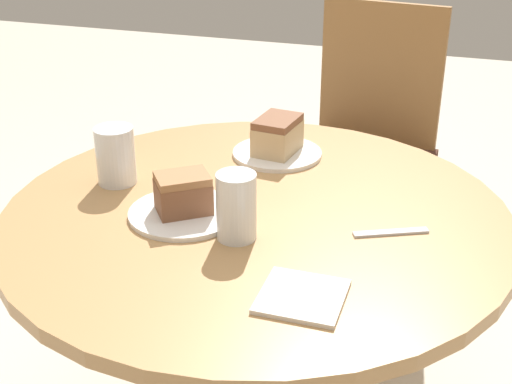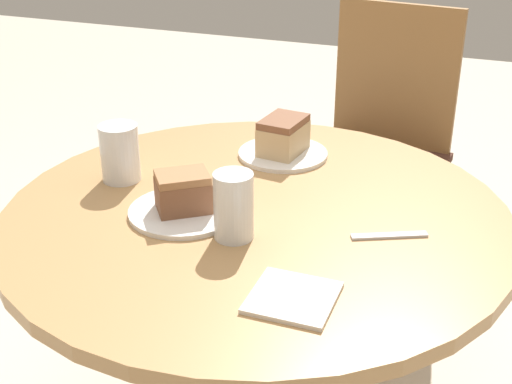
{
  "view_description": "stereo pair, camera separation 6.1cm",
  "coord_description": "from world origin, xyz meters",
  "px_view_note": "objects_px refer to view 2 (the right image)",
  "views": [
    {
      "loc": [
        0.39,
        -1.21,
        1.36
      ],
      "look_at": [
        0.0,
        0.0,
        0.74
      ],
      "focal_mm": 50.0,
      "sensor_mm": 36.0,
      "label": 1
    },
    {
      "loc": [
        0.45,
        -1.19,
        1.36
      ],
      "look_at": [
        0.0,
        0.0,
        0.74
      ],
      "focal_mm": 50.0,
      "sensor_mm": 36.0,
      "label": 2
    }
  ],
  "objects_px": {
    "plate_far": "(184,211)",
    "glass_water": "(120,156)",
    "cake_slice_far": "(183,192)",
    "glass_lemonade": "(235,209)",
    "chair": "(376,154)",
    "cake_slice_near": "(283,135)",
    "plate_near": "(283,154)"
  },
  "relations": [
    {
      "from": "cake_slice_far",
      "to": "glass_lemonade",
      "type": "relative_size",
      "value": 1.0
    },
    {
      "from": "plate_near",
      "to": "glass_water",
      "type": "bearing_deg",
      "value": -139.05
    },
    {
      "from": "plate_near",
      "to": "plate_far",
      "type": "bearing_deg",
      "value": -104.41
    },
    {
      "from": "chair",
      "to": "plate_far",
      "type": "bearing_deg",
      "value": -95.37
    },
    {
      "from": "cake_slice_far",
      "to": "glass_lemonade",
      "type": "bearing_deg",
      "value": -21.1
    },
    {
      "from": "plate_far",
      "to": "cake_slice_far",
      "type": "relative_size",
      "value": 1.71
    },
    {
      "from": "plate_far",
      "to": "glass_water",
      "type": "bearing_deg",
      "value": 153.46
    },
    {
      "from": "plate_far",
      "to": "glass_lemonade",
      "type": "distance_m",
      "value": 0.15
    },
    {
      "from": "plate_near",
      "to": "plate_far",
      "type": "distance_m",
      "value": 0.36
    },
    {
      "from": "plate_near",
      "to": "cake_slice_near",
      "type": "xyz_separation_m",
      "value": [
        0.0,
        0.0,
        0.05
      ]
    },
    {
      "from": "plate_far",
      "to": "cake_slice_far",
      "type": "height_order",
      "value": "cake_slice_far"
    },
    {
      "from": "chair",
      "to": "cake_slice_near",
      "type": "xyz_separation_m",
      "value": [
        -0.11,
        -0.58,
        0.26
      ]
    },
    {
      "from": "plate_far",
      "to": "glass_lemonade",
      "type": "xyz_separation_m",
      "value": [
        0.13,
        -0.05,
        0.05
      ]
    },
    {
      "from": "plate_far",
      "to": "glass_water",
      "type": "xyz_separation_m",
      "value": [
        -0.2,
        0.1,
        0.05
      ]
    },
    {
      "from": "cake_slice_near",
      "to": "glass_water",
      "type": "bearing_deg",
      "value": -139.05
    },
    {
      "from": "chair",
      "to": "cake_slice_far",
      "type": "distance_m",
      "value": 0.99
    },
    {
      "from": "chair",
      "to": "cake_slice_far",
      "type": "height_order",
      "value": "chair"
    },
    {
      "from": "glass_water",
      "to": "chair",
      "type": "bearing_deg",
      "value": 64.36
    },
    {
      "from": "chair",
      "to": "plate_near",
      "type": "xyz_separation_m",
      "value": [
        -0.11,
        -0.58,
        0.21
      ]
    },
    {
      "from": "chair",
      "to": "glass_water",
      "type": "relative_size",
      "value": 7.45
    },
    {
      "from": "chair",
      "to": "glass_lemonade",
      "type": "bearing_deg",
      "value": -87.24
    },
    {
      "from": "plate_far",
      "to": "cake_slice_far",
      "type": "distance_m",
      "value": 0.04
    },
    {
      "from": "glass_lemonade",
      "to": "glass_water",
      "type": "bearing_deg",
      "value": 155.58
    },
    {
      "from": "cake_slice_near",
      "to": "cake_slice_far",
      "type": "distance_m",
      "value": 0.36
    },
    {
      "from": "cake_slice_far",
      "to": "glass_water",
      "type": "distance_m",
      "value": 0.22
    },
    {
      "from": "chair",
      "to": "glass_water",
      "type": "xyz_separation_m",
      "value": [
        -0.4,
        -0.83,
        0.26
      ]
    },
    {
      "from": "chair",
      "to": "glass_water",
      "type": "distance_m",
      "value": 0.96
    },
    {
      "from": "glass_water",
      "to": "glass_lemonade",
      "type": "bearing_deg",
      "value": -24.42
    },
    {
      "from": "cake_slice_near",
      "to": "glass_water",
      "type": "relative_size",
      "value": 1.02
    },
    {
      "from": "plate_near",
      "to": "glass_lemonade",
      "type": "height_order",
      "value": "glass_lemonade"
    },
    {
      "from": "plate_near",
      "to": "cake_slice_near",
      "type": "relative_size",
      "value": 1.64
    },
    {
      "from": "cake_slice_far",
      "to": "glass_water",
      "type": "relative_size",
      "value": 1.03
    }
  ]
}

